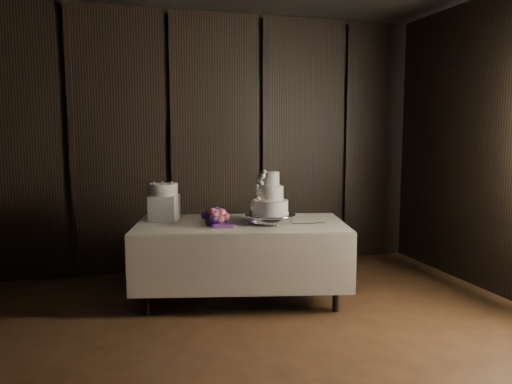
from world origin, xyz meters
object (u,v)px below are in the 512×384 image
(box_pedestal, at_px, (164,208))
(small_cake, at_px, (164,190))
(cake_stand, at_px, (270,219))
(wedding_cake, at_px, (268,198))
(display_table, at_px, (241,257))
(bouquet, at_px, (215,218))

(box_pedestal, height_order, small_cake, small_cake)
(cake_stand, xyz_separation_m, box_pedestal, (-0.95, 0.43, 0.08))
(wedding_cake, relative_size, box_pedestal, 1.55)
(cake_stand, relative_size, wedding_cake, 1.20)
(display_table, xyz_separation_m, bouquet, (-0.27, -0.08, 0.41))
(display_table, bearing_deg, small_cake, 168.34)
(wedding_cake, bearing_deg, cake_stand, 17.48)
(cake_stand, distance_m, box_pedestal, 1.05)
(bouquet, distance_m, box_pedestal, 0.59)
(wedding_cake, distance_m, box_pedestal, 1.04)
(small_cake, bearing_deg, display_table, -24.42)
(bouquet, bearing_deg, wedding_cake, -6.23)
(wedding_cake, relative_size, small_cake, 1.46)
(bouquet, relative_size, box_pedestal, 1.60)
(bouquet, bearing_deg, cake_stand, -4.07)
(wedding_cake, xyz_separation_m, small_cake, (-0.93, 0.45, 0.06))
(cake_stand, xyz_separation_m, wedding_cake, (-0.03, -0.02, 0.20))
(wedding_cake, distance_m, small_cake, 1.03)
(wedding_cake, xyz_separation_m, box_pedestal, (-0.93, 0.45, -0.12))
(bouquet, height_order, small_cake, small_cake)
(cake_stand, distance_m, bouquet, 0.53)
(wedding_cake, bearing_deg, box_pedestal, 141.76)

